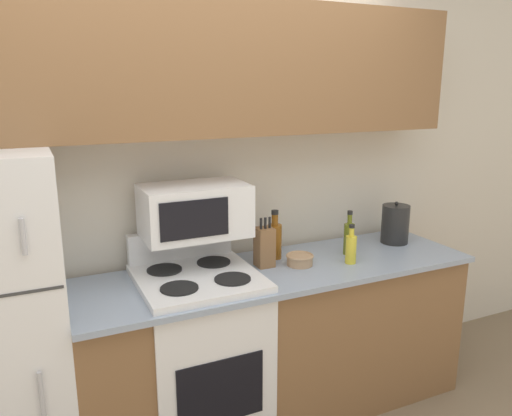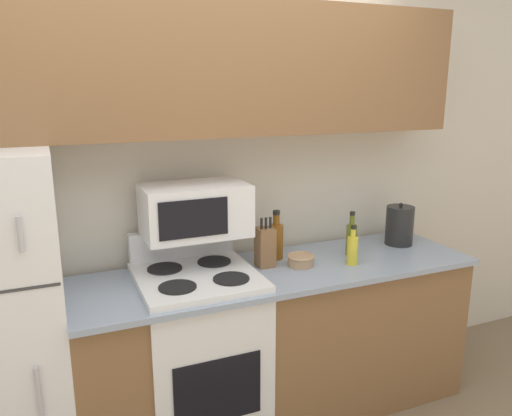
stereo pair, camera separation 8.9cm
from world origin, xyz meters
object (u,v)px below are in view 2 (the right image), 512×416
at_px(bowl, 301,260).
at_px(stove, 199,353).
at_px(knife_block, 265,247).
at_px(bottle_olive_oil, 351,238).
at_px(bottle_cooking_spray, 352,249).
at_px(microwave, 195,210).
at_px(kettle, 399,225).
at_px(bottle_whiskey, 276,240).

bearing_deg(bowl, stove, 178.45).
xyz_separation_m(knife_block, bottle_olive_oil, (0.53, -0.03, -0.01)).
relative_size(knife_block, bottle_cooking_spray, 1.25).
height_order(microwave, knife_block, microwave).
height_order(stove, kettle, kettle).
height_order(stove, bowl, stove).
xyz_separation_m(bowl, bottle_olive_oil, (0.35, 0.04, 0.07)).
distance_m(bowl, bottle_cooking_spray, 0.29).
relative_size(stove, bottle_whiskey, 3.85).
distance_m(bowl, kettle, 0.75).
distance_m(microwave, bottle_cooking_spray, 0.88).
bearing_deg(stove, kettle, 3.74).
distance_m(knife_block, bowl, 0.21).
xyz_separation_m(microwave, bowl, (0.54, -0.14, -0.30)).
distance_m(bottle_whiskey, kettle, 0.81).
bearing_deg(bottle_olive_oil, bottle_cooking_spray, -120.86).
xyz_separation_m(microwave, knife_block, (0.36, -0.07, -0.22)).
relative_size(knife_block, bottle_olive_oil, 1.06).
bearing_deg(stove, knife_block, 7.47).
bearing_deg(stove, bottle_olive_oil, 1.40).
bearing_deg(knife_block, bowl, -20.52).
bearing_deg(microwave, stove, -105.86).
xyz_separation_m(bottle_whiskey, bottle_olive_oil, (0.42, -0.12, -0.01)).
height_order(knife_block, bottle_cooking_spray, knife_block).
xyz_separation_m(knife_block, kettle, (0.92, 0.03, 0.01)).
relative_size(microwave, bottle_olive_oil, 2.06).
xyz_separation_m(stove, knife_block, (0.40, 0.05, 0.52)).
bearing_deg(kettle, bottle_olive_oil, -170.78).
height_order(knife_block, bottle_whiskey, bottle_whiskey).
xyz_separation_m(bottle_olive_oil, kettle, (0.39, 0.06, 0.02)).
distance_m(bottle_cooking_spray, bottle_olive_oil, 0.15).
relative_size(bottle_cooking_spray, bottle_olive_oil, 0.85).
distance_m(bottle_cooking_spray, kettle, 0.51).
distance_m(microwave, bottle_olive_oil, 0.93).
bearing_deg(knife_block, bottle_cooking_spray, -19.40).
bearing_deg(bowl, bottle_olive_oil, 6.31).
distance_m(bottle_olive_oil, kettle, 0.40).
bearing_deg(microwave, bottle_olive_oil, -6.68).
bearing_deg(stove, bottle_cooking_spray, -7.15).
bearing_deg(bottle_cooking_spray, bowl, 161.36).
xyz_separation_m(stove, kettle, (1.32, 0.09, 0.53)).
bearing_deg(microwave, bottle_whiskey, 2.09).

